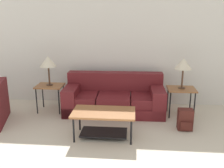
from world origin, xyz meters
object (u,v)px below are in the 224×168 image
Objects in this scene: coffee_table at (104,118)px; side_table_right at (181,91)px; side_table_left at (50,88)px; table_lamp_left at (48,62)px; couch at (114,99)px; backpack at (185,120)px; table_lamp_right at (183,64)px.

coffee_table is 1.87m from side_table_right.
side_table_left is 0.93× the size of table_lamp_left.
couch is 3.36× the size of table_lamp_left.
table_lamp_left reaches higher than couch.
side_table_right is 2.86m from table_lamp_left.
side_table_right is (1.40, -0.08, 0.23)m from couch.
side_table_left is at bearing 165.70° from backpack.
table_lamp_right is (2.80, 0.00, 0.57)m from side_table_left.
table_lamp_right is (0.00, 0.00, 0.57)m from side_table_right.
table_lamp_left is 2.80m from table_lamp_right.
coffee_table is 2.01m from table_lamp_right.
table_lamp_left is at bearing 90.00° from side_table_left.
side_table_left is 2.86m from table_lamp_right.
side_table_left is 1.00× the size of side_table_right.
table_lamp_right is at bearing -3.08° from couch.
couch is at bearing 150.30° from backpack.
table_lamp_right reaches higher than side_table_left.
coffee_table is at bearing -164.11° from backpack.
backpack is (1.37, -0.78, -0.10)m from couch.
coffee_table is 1.73m from side_table_left.
couch is 1.61m from table_lamp_left.
couch reaches higher than side_table_right.
table_lamp_left is (-2.80, 0.00, 0.57)m from side_table_right.
couch is at bearing 176.92° from table_lamp_right.
backpack is at bearing 15.89° from coffee_table.
side_table_right is 0.93× the size of table_lamp_left.
backpack is at bearing -14.30° from side_table_left.
table_lamp_left reaches higher than backpack.
coffee_table reaches higher than backpack.
side_table_right reaches higher than backpack.
table_lamp_left and table_lamp_right have the same top height.
side_table_right reaches higher than coffee_table.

